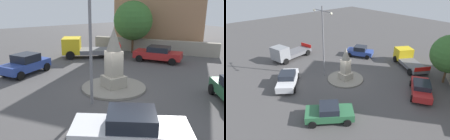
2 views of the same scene
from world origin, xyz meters
TOP-DOWN VIEW (x-y plane):
  - ground_plane at (0.00, 0.00)m, footprint 80.00×80.00m
  - traffic_island at (0.00, 0.00)m, footprint 4.15×4.15m
  - monument at (0.00, 0.00)m, footprint 1.26×1.26m
  - streetlamp at (-2.33, -1.31)m, footprint 3.23×0.28m
  - car_blue_near_island at (-3.88, 6.47)m, footprint 4.19×3.37m
  - car_white_waiting at (-3.07, -5.73)m, footprint 4.63×4.11m
  - car_red_parked_right at (7.35, 3.59)m, footprint 3.79×4.57m
  - truck_yellow_passing at (2.40, 9.00)m, footprint 5.97×4.71m
  - stone_boundary_wall at (9.73, 6.86)m, footprint 8.37×11.47m
  - tree_near_wall at (7.76, 7.93)m, footprint 4.10×4.10m

SIDE VIEW (x-z plane):
  - ground_plane at x=0.00m, z-range 0.00..0.00m
  - traffic_island at x=0.00m, z-range 0.00..0.14m
  - stone_boundary_wall at x=9.73m, z-range 0.00..1.41m
  - car_red_parked_right at x=7.35m, z-range 0.03..1.46m
  - car_blue_near_island at x=-3.88m, z-range 0.00..1.55m
  - car_white_waiting at x=-3.07m, z-range 0.00..1.56m
  - truck_yellow_passing at x=2.40m, z-range -0.05..1.91m
  - monument at x=0.00m, z-range -0.02..3.79m
  - tree_near_wall at x=7.76m, z-range 0.69..6.18m
  - streetlamp at x=-2.33m, z-range 0.81..8.93m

